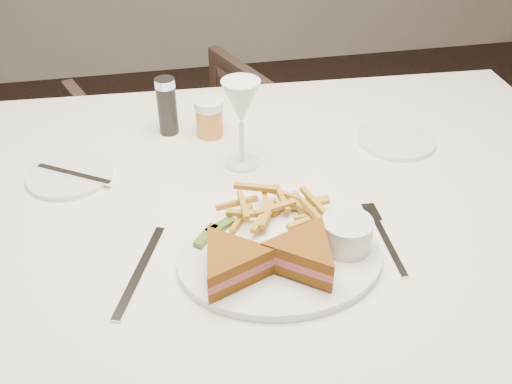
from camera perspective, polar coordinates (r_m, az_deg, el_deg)
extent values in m
cube|color=white|center=(1.28, -0.46, -14.21)|extent=(1.44, 1.00, 0.75)
imported|color=#49352D|center=(1.99, -7.07, 3.84)|extent=(0.76, 0.74, 0.62)
ellipsoid|color=white|center=(0.89, 2.40, -6.61)|extent=(0.33, 0.27, 0.01)
cube|color=silver|center=(0.90, -11.50, -7.71)|extent=(0.09, 0.20, 0.00)
cylinder|color=white|center=(1.13, -18.12, 1.66)|extent=(0.16, 0.16, 0.01)
cylinder|color=white|center=(1.22, 13.82, 5.09)|extent=(0.16, 0.16, 0.01)
cylinder|color=black|center=(1.21, -8.88, 8.46)|extent=(0.04, 0.04, 0.12)
cylinder|color=orange|center=(1.20, -4.69, 7.39)|extent=(0.06, 0.06, 0.08)
cube|color=#445F21|center=(0.93, -3.58, -3.47)|extent=(0.06, 0.04, 0.01)
cube|color=#445F21|center=(0.92, -5.02, -4.40)|extent=(0.05, 0.05, 0.01)
cylinder|color=white|center=(0.90, 9.03, -4.12)|extent=(0.08, 0.08, 0.05)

